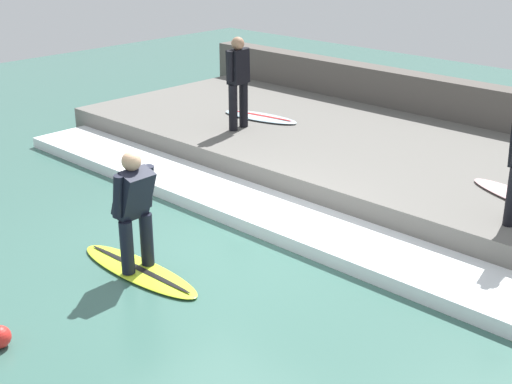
% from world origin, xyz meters
% --- Properties ---
extents(ground_plane, '(28.00, 28.00, 0.00)m').
position_xyz_m(ground_plane, '(0.00, 0.00, 0.00)').
color(ground_plane, '#386056').
extents(concrete_ledge, '(4.40, 12.52, 0.49)m').
position_xyz_m(concrete_ledge, '(4.14, 0.00, 0.25)').
color(concrete_ledge, '#66635E').
rests_on(concrete_ledge, ground_plane).
extents(back_wall, '(0.50, 13.15, 1.23)m').
position_xyz_m(back_wall, '(6.59, 0.00, 0.61)').
color(back_wall, '#544F49').
rests_on(back_wall, ground_plane).
extents(wave_foam_crest, '(1.16, 11.89, 0.19)m').
position_xyz_m(wave_foam_crest, '(1.36, 0.00, 0.09)').
color(wave_foam_crest, white).
rests_on(wave_foam_crest, ground_plane).
extents(surfboard_riding, '(0.57, 2.09, 0.07)m').
position_xyz_m(surfboard_riding, '(-0.99, 0.39, 0.03)').
color(surfboard_riding, '#BFE02D').
rests_on(surfboard_riding, ground_plane).
extents(surfer_riding, '(0.58, 0.44, 1.54)m').
position_xyz_m(surfer_riding, '(-0.99, 0.39, 0.92)').
color(surfer_riding, black).
rests_on(surfer_riding, surfboard_riding).
extents(surfer_waiting_near, '(0.57, 0.29, 1.68)m').
position_xyz_m(surfer_waiting_near, '(3.22, 2.81, 1.43)').
color(surfer_waiting_near, black).
rests_on(surfer_waiting_near, concrete_ledge).
extents(surfboard_waiting_near, '(0.77, 1.69, 0.07)m').
position_xyz_m(surfboard_waiting_near, '(4.00, 2.99, 0.52)').
color(surfboard_waiting_near, silver).
rests_on(surfboard_waiting_near, concrete_ledge).
extents(marker_buoy, '(0.24, 0.24, 0.24)m').
position_xyz_m(marker_buoy, '(-3.00, 0.12, 0.12)').
color(marker_buoy, red).
rests_on(marker_buoy, ground_plane).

